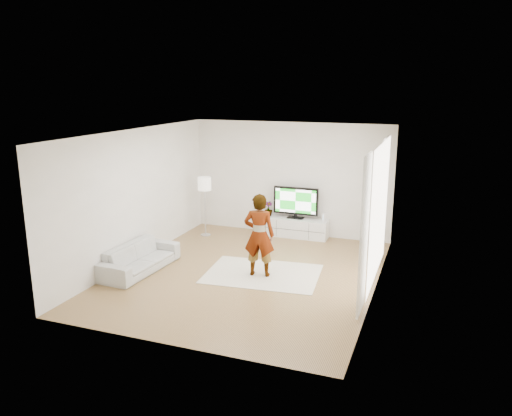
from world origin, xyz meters
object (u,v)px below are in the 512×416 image
(sofa, at_px, (140,258))
(rug, at_px, (263,274))
(floor_lamp, at_px, (205,186))
(player, at_px, (259,235))
(television, at_px, (296,202))
(media_console, at_px, (295,227))

(sofa, bearing_deg, rug, -71.00)
(sofa, bearing_deg, floor_lamp, -0.47)
(rug, relative_size, player, 1.35)
(television, relative_size, floor_lamp, 0.76)
(media_console, relative_size, floor_lamp, 1.11)
(sofa, height_order, floor_lamp, floor_lamp)
(television, height_order, player, player)
(rug, distance_m, player, 0.84)
(sofa, bearing_deg, television, -31.06)
(television, relative_size, player, 0.68)
(player, bearing_deg, rug, -125.21)
(television, distance_m, floor_lamp, 2.27)
(rug, distance_m, sofa, 2.50)
(rug, xyz_separation_m, sofa, (-2.40, -0.68, 0.27))
(television, xyz_separation_m, player, (0.05, -2.79, -0.05))
(floor_lamp, bearing_deg, media_console, 17.61)
(player, distance_m, floor_lamp, 3.05)
(floor_lamp, bearing_deg, rug, -41.89)
(media_console, distance_m, floor_lamp, 2.45)
(sofa, bearing_deg, media_console, -31.28)
(television, xyz_separation_m, sofa, (-2.30, -3.38, -0.61))
(television, relative_size, sofa, 0.60)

